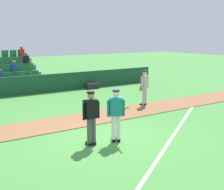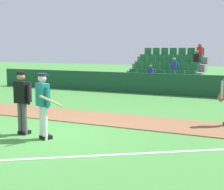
{
  "view_description": "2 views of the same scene",
  "coord_description": "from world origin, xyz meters",
  "views": [
    {
      "loc": [
        -5.57,
        -8.7,
        3.52
      ],
      "look_at": [
        1.3,
        1.45,
        1.17
      ],
      "focal_mm": 51.14,
      "sensor_mm": 36.0,
      "label": 1
    },
    {
      "loc": [
        5.61,
        -7.63,
        2.39
      ],
      "look_at": [
        1.52,
        1.06,
        1.09
      ],
      "focal_mm": 54.66,
      "sensor_mm": 36.0,
      "label": 2
    }
  ],
  "objects": [
    {
      "name": "infield_dirt_path",
      "position": [
        0.0,
        2.62,
        0.01
      ],
      "size": [
        28.0,
        1.98,
        0.03
      ],
      "primitive_type": "cube",
      "color": "brown",
      "rests_on": "ground"
    },
    {
      "name": "batter_teal_jersey",
      "position": [
        0.21,
        -0.41,
        0.97
      ],
      "size": [
        0.63,
        0.8,
        1.76
      ],
      "color": "white",
      "rests_on": "ground"
    },
    {
      "name": "dugout_fence",
      "position": [
        0.0,
        9.52,
        0.55
      ],
      "size": [
        20.0,
        0.16,
        1.11
      ],
      "primitive_type": "cube",
      "color": "#19472D",
      "rests_on": "ground"
    },
    {
      "name": "ground_plane",
      "position": [
        0.0,
        0.0,
        0.0
      ],
      "size": [
        80.0,
        80.0,
        0.0
      ],
      "primitive_type": "plane",
      "color": "#42843A"
    },
    {
      "name": "umpire_home_plate",
      "position": [
        -0.64,
        -0.22,
        1.0
      ],
      "size": [
        0.59,
        0.33,
        1.76
      ],
      "color": "#4C4C4C",
      "rests_on": "ground"
    },
    {
      "name": "foul_line_chalk",
      "position": [
        3.0,
        -0.5,
        0.01
      ],
      "size": [
        9.97,
        6.84,
        0.01
      ],
      "primitive_type": "cube",
      "rotation": [
        0.0,
        0.0,
        0.6
      ],
      "color": "white",
      "rests_on": "ground"
    },
    {
      "name": "stadium_bleachers",
      "position": [
        0.01,
        11.82,
        0.74
      ],
      "size": [
        4.45,
        3.8,
        2.7
      ],
      "color": "slate",
      "rests_on": "ground"
    }
  ]
}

